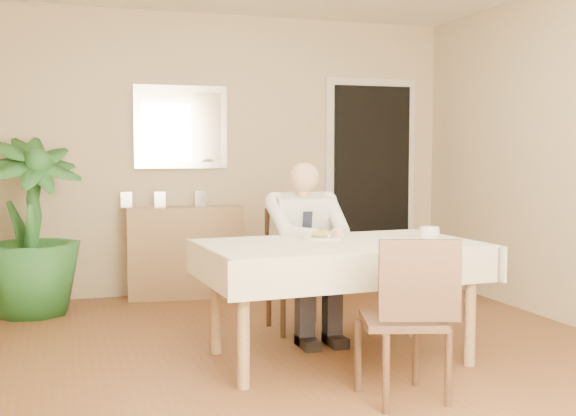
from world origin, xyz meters
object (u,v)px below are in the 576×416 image
object	(u,v)px
chair_far	(296,261)
coffee_mug	(429,234)
chair_near	(409,311)
sideboard	(185,252)
dining_table	(340,255)
seated_man	(309,241)
potted_palm	(30,226)

from	to	relation	value
chair_far	coffee_mug	world-z (taller)	chair_far
chair_near	sideboard	size ratio (longest dim) A/B	0.85
dining_table	seated_man	bearing A→B (deg)	86.67
chair_far	sideboard	bearing A→B (deg)	105.14
dining_table	chair_near	distance (m)	0.89
seated_man	potted_palm	bearing A→B (deg)	144.34
chair_far	sideboard	world-z (taller)	chair_far
coffee_mug	sideboard	distance (m)	2.75
chair_far	coffee_mug	size ratio (longest dim) A/B	7.12
dining_table	coffee_mug	world-z (taller)	coffee_mug
dining_table	chair_far	world-z (taller)	chair_far
seated_man	potted_palm	distance (m)	2.35
dining_table	sideboard	bearing A→B (deg)	101.17
chair_far	potted_palm	distance (m)	2.20
sideboard	potted_palm	world-z (taller)	potted_palm
dining_table	seated_man	size ratio (longest dim) A/B	1.42
coffee_mug	sideboard	bearing A→B (deg)	114.52
coffee_mug	potted_palm	size ratio (longest dim) A/B	0.09
dining_table	sideboard	size ratio (longest dim) A/B	1.72
chair_near	sideboard	world-z (taller)	chair_near
seated_man	chair_far	bearing A→B (deg)	90.00
chair_far	seated_man	size ratio (longest dim) A/B	0.72
potted_palm	sideboard	bearing A→B (deg)	14.39
chair_near	seated_man	world-z (taller)	seated_man
seated_man	sideboard	distance (m)	1.83
chair_near	potted_palm	bearing A→B (deg)	141.31
seated_man	sideboard	xyz separation A→B (m)	(-0.59, 1.71, -0.28)
seated_man	potted_palm	xyz separation A→B (m)	(-1.91, 1.37, 0.03)
dining_table	chair_near	xyz separation A→B (m)	(0.05, -0.87, -0.17)
coffee_mug	dining_table	bearing A→B (deg)	161.62
dining_table	chair_near	size ratio (longest dim) A/B	2.01
dining_table	chair_far	xyz separation A→B (m)	(0.00, 0.88, -0.16)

